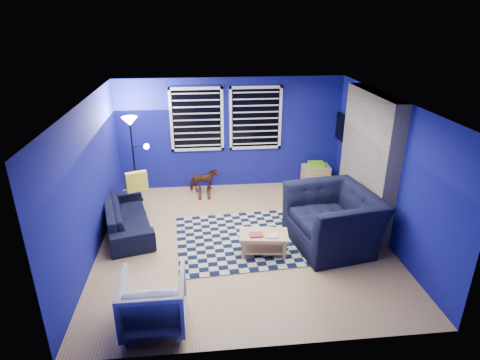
{
  "coord_description": "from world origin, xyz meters",
  "views": [
    {
      "loc": [
        -0.7,
        -6.17,
        3.78
      ],
      "look_at": [
        -0.02,
        0.3,
        1.04
      ],
      "focal_mm": 30.0,
      "sensor_mm": 36.0,
      "label": 1
    }
  ],
  "objects_px": {
    "armchair_bent": "(154,302)",
    "floor_lamp": "(132,133)",
    "coffee_table": "(264,239)",
    "sofa": "(127,217)",
    "cabinet": "(315,176)",
    "tv": "(345,130)",
    "armchair_big": "(333,219)",
    "rocking_horse": "(204,181)"
  },
  "relations": [
    {
      "from": "sofa",
      "to": "rocking_horse",
      "type": "distance_m",
      "value": 2.05
    },
    {
      "from": "tv",
      "to": "rocking_horse",
      "type": "bearing_deg",
      "value": 179.35
    },
    {
      "from": "armchair_bent",
      "to": "coffee_table",
      "type": "height_order",
      "value": "armchair_bent"
    },
    {
      "from": "rocking_horse",
      "to": "floor_lamp",
      "type": "distance_m",
      "value": 1.85
    },
    {
      "from": "tv",
      "to": "coffee_table",
      "type": "height_order",
      "value": "tv"
    },
    {
      "from": "coffee_table",
      "to": "floor_lamp",
      "type": "height_order",
      "value": "floor_lamp"
    },
    {
      "from": "coffee_table",
      "to": "floor_lamp",
      "type": "distance_m",
      "value": 3.53
    },
    {
      "from": "sofa",
      "to": "floor_lamp",
      "type": "xyz_separation_m",
      "value": [
        0.04,
        1.26,
        1.23
      ]
    },
    {
      "from": "cabinet",
      "to": "floor_lamp",
      "type": "xyz_separation_m",
      "value": [
        -4.0,
        -0.37,
        1.25
      ]
    },
    {
      "from": "rocking_horse",
      "to": "floor_lamp",
      "type": "xyz_separation_m",
      "value": [
        -1.41,
        -0.19,
        1.18
      ]
    },
    {
      "from": "cabinet",
      "to": "tv",
      "type": "bearing_deg",
      "value": -22.13
    },
    {
      "from": "sofa",
      "to": "rocking_horse",
      "type": "height_order",
      "value": "rocking_horse"
    },
    {
      "from": "armchair_bent",
      "to": "floor_lamp",
      "type": "xyz_separation_m",
      "value": [
        -0.69,
        3.83,
        1.14
      ]
    },
    {
      "from": "armchair_bent",
      "to": "coffee_table",
      "type": "distance_m",
      "value": 2.25
    },
    {
      "from": "sofa",
      "to": "tv",
      "type": "bearing_deg",
      "value": -87.21
    },
    {
      "from": "rocking_horse",
      "to": "cabinet",
      "type": "relative_size",
      "value": 0.99
    },
    {
      "from": "cabinet",
      "to": "floor_lamp",
      "type": "relative_size",
      "value": 0.33
    },
    {
      "from": "armchair_bent",
      "to": "floor_lamp",
      "type": "relative_size",
      "value": 0.45
    },
    {
      "from": "armchair_big",
      "to": "coffee_table",
      "type": "relative_size",
      "value": 1.76
    },
    {
      "from": "sofa",
      "to": "rocking_horse",
      "type": "bearing_deg",
      "value": -59.5
    },
    {
      "from": "cabinet",
      "to": "sofa",
      "type": "bearing_deg",
      "value": -156.9
    },
    {
      "from": "armchair_bent",
      "to": "coffee_table",
      "type": "xyz_separation_m",
      "value": [
        1.66,
        1.51,
        -0.1
      ]
    },
    {
      "from": "sofa",
      "to": "coffee_table",
      "type": "height_order",
      "value": "sofa"
    },
    {
      "from": "tv",
      "to": "rocking_horse",
      "type": "distance_m",
      "value": 3.28
    },
    {
      "from": "tv",
      "to": "floor_lamp",
      "type": "xyz_separation_m",
      "value": [
        -4.51,
        -0.15,
        0.11
      ]
    },
    {
      "from": "tv",
      "to": "armchair_bent",
      "type": "relative_size",
      "value": 1.21
    },
    {
      "from": "rocking_horse",
      "to": "sofa",
      "type": "bearing_deg",
      "value": 123.37
    },
    {
      "from": "sofa",
      "to": "floor_lamp",
      "type": "distance_m",
      "value": 1.76
    },
    {
      "from": "sofa",
      "to": "cabinet",
      "type": "bearing_deg",
      "value": -82.51
    },
    {
      "from": "tv",
      "to": "coffee_table",
      "type": "distance_m",
      "value": 3.47
    },
    {
      "from": "armchair_bent",
      "to": "floor_lamp",
      "type": "height_order",
      "value": "floor_lamp"
    },
    {
      "from": "sofa",
      "to": "armchair_big",
      "type": "relative_size",
      "value": 1.27
    },
    {
      "from": "armchair_big",
      "to": "armchair_bent",
      "type": "bearing_deg",
      "value": -69.74
    },
    {
      "from": "tv",
      "to": "armchair_big",
      "type": "relative_size",
      "value": 0.67
    },
    {
      "from": "tv",
      "to": "coffee_table",
      "type": "relative_size",
      "value": 1.17
    },
    {
      "from": "sofa",
      "to": "armchair_big",
      "type": "bearing_deg",
      "value": -117.86
    },
    {
      "from": "armchair_bent",
      "to": "tv",
      "type": "bearing_deg",
      "value": -133.88
    },
    {
      "from": "cabinet",
      "to": "rocking_horse",
      "type": "bearing_deg",
      "value": -174.87
    },
    {
      "from": "rocking_horse",
      "to": "coffee_table",
      "type": "xyz_separation_m",
      "value": [
        0.94,
        -2.51,
        -0.05
      ]
    },
    {
      "from": "cabinet",
      "to": "armchair_big",
      "type": "bearing_deg",
      "value": -98.17
    },
    {
      "from": "rocking_horse",
      "to": "cabinet",
      "type": "distance_m",
      "value": 2.6
    },
    {
      "from": "cabinet",
      "to": "coffee_table",
      "type": "bearing_deg",
      "value": -120.44
    }
  ]
}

